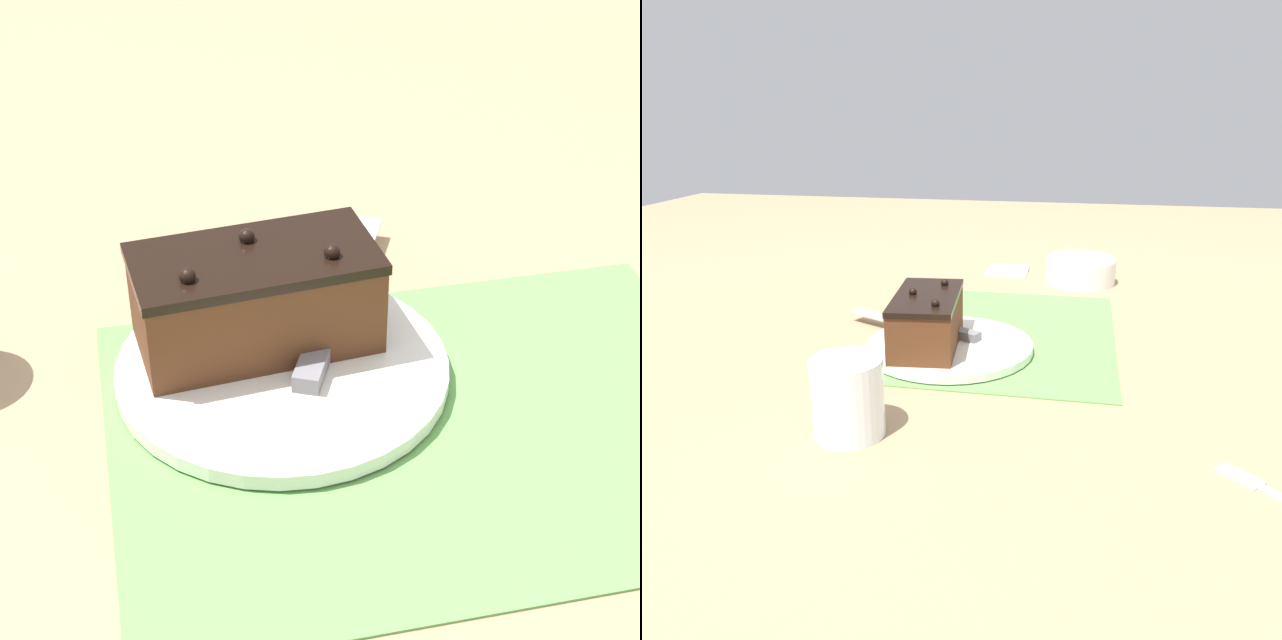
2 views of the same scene
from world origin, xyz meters
TOP-DOWN VIEW (x-y plane):
  - ground_plane at (0.00, 0.00)m, footprint 3.00×3.00m
  - placemat_woven at (0.00, 0.00)m, footprint 0.46×0.34m
  - cake_plate at (0.10, -0.08)m, footprint 0.25×0.25m
  - chocolate_cake at (0.11, -0.11)m, footprint 0.19×0.11m
  - serving_knife at (0.05, -0.11)m, footprint 0.13×0.24m
  - drinking_glass at (0.36, -0.14)m, footprint 0.08×0.08m
  - small_bowl at (-0.34, 0.11)m, footprint 0.14×0.14m
  - folded_napkin at (-0.41, -0.05)m, footprint 0.11×0.09m
  - dessert_fork at (0.40, 0.30)m, footprint 0.12×0.12m

SIDE VIEW (x-z plane):
  - ground_plane at x=0.00m, z-range 0.00..0.00m
  - placemat_woven at x=0.00m, z-range 0.00..0.00m
  - dessert_fork at x=0.40m, z-range 0.00..0.01m
  - folded_napkin at x=-0.41m, z-range 0.00..0.01m
  - cake_plate at x=0.10m, z-range 0.00..0.02m
  - serving_knife at x=0.05m, z-range 0.01..0.03m
  - small_bowl at x=-0.34m, z-range 0.00..0.06m
  - drinking_glass at x=0.36m, z-range 0.00..0.09m
  - chocolate_cake at x=0.11m, z-range 0.01..0.10m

